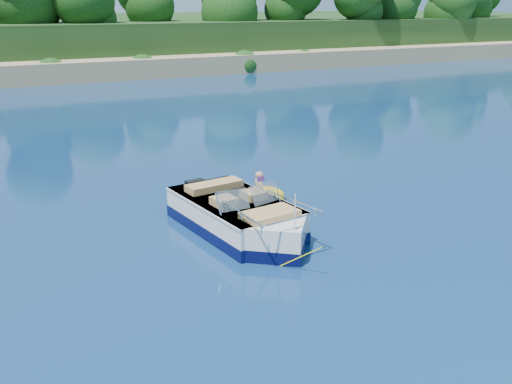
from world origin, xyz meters
TOP-DOWN VIEW (x-y plane):
  - ground at (0.00, 0.00)m, footprint 160.00×160.00m
  - shoreline at (0.00, 63.77)m, footprint 170.00×59.00m
  - treeline at (0.04, 41.01)m, footprint 150.00×7.12m
  - motorboat at (0.43, 3.24)m, footprint 2.44×5.61m
  - tow_tube at (2.07, 5.31)m, footprint 1.53×1.53m
  - boy at (2.01, 5.39)m, footprint 0.33×0.72m

SIDE VIEW (x-z plane):
  - ground at x=0.00m, z-range 0.00..0.00m
  - boy at x=2.01m, z-range -0.70..0.70m
  - tow_tube at x=2.07m, z-range -0.09..0.28m
  - motorboat at x=0.43m, z-range -0.57..1.30m
  - shoreline at x=0.00m, z-range -2.02..3.98m
  - treeline at x=0.04m, z-range 1.45..9.64m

